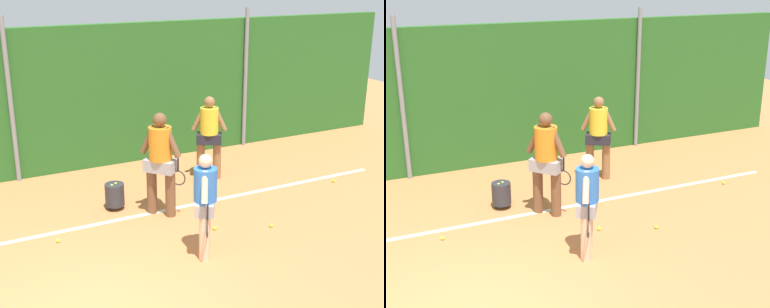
% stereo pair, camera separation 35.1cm
% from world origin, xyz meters
% --- Properties ---
extents(ground_plane, '(29.73, 29.73, 0.00)m').
position_xyz_m(ground_plane, '(0.00, 1.66, 0.00)').
color(ground_plane, '#C67542').
extents(hedge_fence_backdrop, '(19.32, 0.25, 3.16)m').
position_xyz_m(hedge_fence_backdrop, '(0.00, 5.66, 1.58)').
color(hedge_fence_backdrop, '#286023').
rests_on(hedge_fence_backdrop, ground_plane).
extents(fence_post_center, '(0.10, 0.10, 3.42)m').
position_xyz_m(fence_post_center, '(0.00, 5.49, 1.71)').
color(fence_post_center, gray).
rests_on(fence_post_center, ground_plane).
extents(fence_post_right, '(0.10, 0.10, 3.42)m').
position_xyz_m(fence_post_right, '(5.57, 5.49, 1.71)').
color(fence_post_right, gray).
rests_on(fence_post_right, ground_plane).
extents(court_baseline_paint, '(14.12, 0.10, 0.01)m').
position_xyz_m(court_baseline_paint, '(0.00, 2.74, 0.00)').
color(court_baseline_paint, white).
rests_on(court_baseline_paint, ground_plane).
extents(player_foreground_near, '(0.49, 0.71, 1.67)m').
position_xyz_m(player_foreground_near, '(2.09, 0.96, 0.93)').
color(player_foreground_near, beige).
rests_on(player_foreground_near, ground_plane).
extents(player_midcourt, '(0.66, 0.65, 1.92)m').
position_xyz_m(player_midcourt, '(2.07, 2.63, 1.07)').
color(player_midcourt, brown).
rests_on(player_midcourt, ground_plane).
extents(player_backcourt_far, '(0.67, 0.53, 1.79)m').
position_xyz_m(player_backcourt_far, '(3.70, 3.85, 1.01)').
color(player_backcourt_far, '#8C603D').
rests_on(player_backcourt_far, ground_plane).
extents(ball_hopper, '(0.36, 0.36, 0.51)m').
position_xyz_m(ball_hopper, '(1.38, 3.22, 0.29)').
color(ball_hopper, '#2D2D33').
rests_on(ball_hopper, ground_plane).
extents(tennis_ball_2, '(0.07, 0.07, 0.07)m').
position_xyz_m(tennis_ball_2, '(2.64, 1.62, 0.03)').
color(tennis_ball_2, '#CCDB33').
rests_on(tennis_ball_2, ground_plane).
extents(tennis_ball_3, '(0.07, 0.07, 0.07)m').
position_xyz_m(tennis_ball_3, '(3.57, 1.28, 0.03)').
color(tennis_ball_3, '#CCDB33').
rests_on(tennis_ball_3, ground_plane).
extents(tennis_ball_4, '(0.07, 0.07, 0.07)m').
position_xyz_m(tennis_ball_4, '(0.11, 2.38, 0.03)').
color(tennis_ball_4, '#CCDB33').
rests_on(tennis_ball_4, ground_plane).
extents(tennis_ball_5, '(0.07, 0.07, 0.07)m').
position_xyz_m(tennis_ball_5, '(5.94, 2.44, 0.03)').
color(tennis_ball_5, '#CCDB33').
rests_on(tennis_ball_5, ground_plane).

